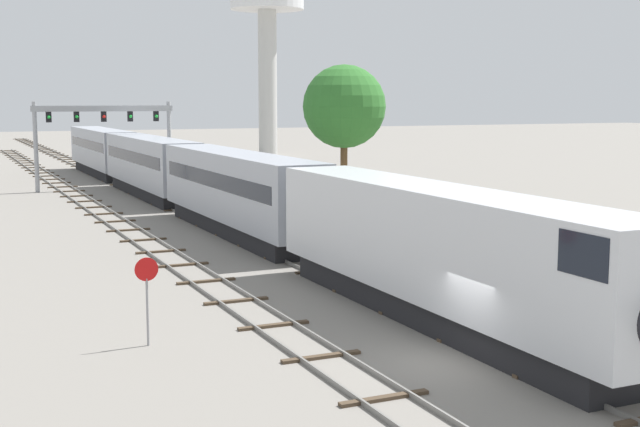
{
  "coord_description": "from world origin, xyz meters",
  "views": [
    {
      "loc": [
        -13.99,
        -20.99,
        7.86
      ],
      "look_at": [
        1.0,
        12.0,
        3.0
      ],
      "focal_mm": 47.97,
      "sensor_mm": 36.0,
      "label": 1
    }
  ],
  "objects_px": {
    "stop_sign": "(147,289)",
    "water_tower": "(267,2)",
    "trackside_tree_left": "(344,107)",
    "passenger_train": "(185,175)",
    "signal_gantry": "(104,125)"
  },
  "relations": [
    {
      "from": "stop_sign",
      "to": "water_tower",
      "type": "bearing_deg",
      "value": 66.68
    },
    {
      "from": "stop_sign",
      "to": "trackside_tree_left",
      "type": "distance_m",
      "value": 41.61
    },
    {
      "from": "water_tower",
      "to": "stop_sign",
      "type": "relative_size",
      "value": 9.26
    },
    {
      "from": "passenger_train",
      "to": "trackside_tree_left",
      "type": "xyz_separation_m",
      "value": [
        13.53,
        2.31,
        4.67
      ]
    },
    {
      "from": "signal_gantry",
      "to": "water_tower",
      "type": "height_order",
      "value": "water_tower"
    },
    {
      "from": "signal_gantry",
      "to": "water_tower",
      "type": "bearing_deg",
      "value": 51.78
    },
    {
      "from": "water_tower",
      "to": "trackside_tree_left",
      "type": "xyz_separation_m",
      "value": [
        -13.92,
        -52.98,
        -13.94
      ]
    },
    {
      "from": "passenger_train",
      "to": "water_tower",
      "type": "distance_m",
      "value": 64.47
    },
    {
      "from": "stop_sign",
      "to": "signal_gantry",
      "type": "bearing_deg",
      "value": 81.04
    },
    {
      "from": "signal_gantry",
      "to": "trackside_tree_left",
      "type": "xyz_separation_m",
      "value": [
        15.78,
        -15.27,
        1.62
      ]
    },
    {
      "from": "signal_gantry",
      "to": "stop_sign",
      "type": "xyz_separation_m",
      "value": [
        -7.75,
        -49.16,
        -3.77
      ]
    },
    {
      "from": "trackside_tree_left",
      "to": "water_tower",
      "type": "bearing_deg",
      "value": 75.28
    },
    {
      "from": "passenger_train",
      "to": "stop_sign",
      "type": "height_order",
      "value": "passenger_train"
    },
    {
      "from": "passenger_train",
      "to": "signal_gantry",
      "type": "distance_m",
      "value": 17.99
    },
    {
      "from": "signal_gantry",
      "to": "water_tower",
      "type": "distance_m",
      "value": 50.46
    }
  ]
}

